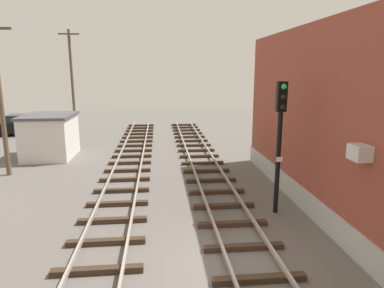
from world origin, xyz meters
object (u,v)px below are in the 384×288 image
(utility_pole_near, at_px, (0,97))
(utility_pole_far, at_px, (72,79))
(control_hut, at_px, (50,136))
(parked_car_black, at_px, (22,125))
(signal_mast, at_px, (280,132))

(utility_pole_near, relative_size, utility_pole_far, 0.87)
(control_hut, relative_size, utility_pole_far, 0.42)
(control_hut, bearing_deg, utility_pole_near, -105.86)
(parked_car_black, bearing_deg, utility_pole_far, 22.35)
(signal_mast, distance_m, utility_pole_near, 13.99)
(signal_mast, distance_m, utility_pole_far, 23.44)
(parked_car_black, distance_m, utility_pole_near, 13.06)
(parked_car_black, xyz_separation_m, utility_pole_far, (4.13, 1.70, 3.82))
(control_hut, distance_m, parked_car_black, 9.62)
(parked_car_black, bearing_deg, control_hut, -59.30)
(utility_pole_far, bearing_deg, utility_pole_near, -91.25)
(signal_mast, height_order, parked_car_black, signal_mast)
(control_hut, distance_m, utility_pole_near, 4.81)
(signal_mast, distance_m, control_hut, 15.29)
(utility_pole_near, bearing_deg, control_hut, 74.14)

